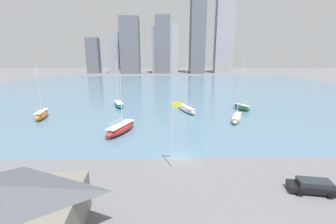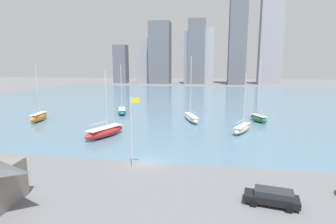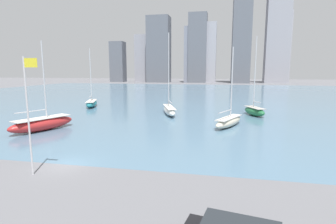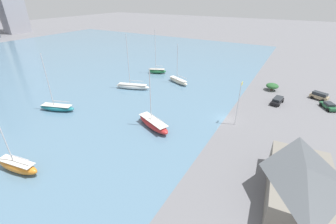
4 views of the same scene
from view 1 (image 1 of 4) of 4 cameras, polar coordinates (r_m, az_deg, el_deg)
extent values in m
plane|color=slate|center=(34.92, 3.14, -11.70)|extent=(500.00, 500.00, 0.00)
cube|color=slate|center=(102.47, 0.18, 5.69)|extent=(180.00, 140.00, 0.00)
cylinder|color=silver|center=(30.59, 1.03, -5.87)|extent=(0.14, 0.14, 9.50)
cube|color=yellow|center=(29.43, 2.27, 1.94)|extent=(1.10, 0.03, 0.70)
cube|color=slate|center=(206.85, -18.45, 13.40)|extent=(10.22, 8.60, 29.39)
cube|color=#9E9EA8|center=(209.11, -13.35, 14.42)|extent=(9.06, 12.00, 34.38)
cube|color=slate|center=(197.97, -9.62, 16.25)|extent=(15.58, 12.40, 45.60)
cube|color=gray|center=(199.57, -2.83, 15.35)|extent=(8.07, 13.15, 38.23)
cube|color=slate|center=(198.08, -1.36, 16.63)|extent=(12.45, 11.84, 46.90)
cube|color=#A8A8B2|center=(199.49, 0.24, 15.73)|extent=(14.69, 10.73, 40.73)
cube|color=slate|center=(199.75, 7.52, 20.02)|extent=(11.82, 15.37, 71.36)
cube|color=#9E9EA8|center=(206.73, 14.03, 18.11)|extent=(14.86, 9.04, 61.14)
cube|color=#A8A8B2|center=(214.12, 14.61, 16.04)|extent=(9.34, 13.93, 47.06)
ellipsoid|color=#B72828|center=(46.20, -11.91, -4.17)|extent=(6.01, 9.77, 1.82)
cube|color=silver|center=(45.94, -11.96, -3.15)|extent=(4.93, 8.01, 0.10)
cube|color=#2D2D33|center=(46.36, -11.88, -4.75)|extent=(0.80, 1.64, 0.82)
cylinder|color=silver|center=(45.25, -11.82, 3.61)|extent=(0.18, 0.18, 10.65)
cylinder|color=silver|center=(44.44, -13.07, -2.26)|extent=(1.81, 4.11, 0.14)
ellipsoid|color=#236B3D|center=(67.38, 18.25, 1.12)|extent=(4.36, 6.52, 1.58)
cube|color=#BCB7AD|center=(67.22, 18.30, 1.74)|extent=(3.58, 5.34, 0.10)
cube|color=#2D2D33|center=(67.47, 18.22, 0.76)|extent=(0.59, 1.09, 0.71)
cylinder|color=silver|center=(66.53, 18.47, 7.34)|extent=(0.18, 0.18, 13.01)
cylinder|color=silver|center=(66.45, 18.82, 2.57)|extent=(1.11, 2.31, 0.14)
ellipsoid|color=#1E757F|center=(70.05, -12.37, 1.93)|extent=(5.01, 8.97, 1.42)
cube|color=silver|center=(69.92, -12.40, 2.46)|extent=(4.11, 7.35, 0.10)
cube|color=#2D2D33|center=(70.14, -12.35, 1.62)|extent=(0.68, 1.53, 0.64)
cylinder|color=silver|center=(69.61, -12.75, 7.48)|extent=(0.18, 0.18, 12.09)
cylinder|color=silver|center=(68.28, -12.26, 3.17)|extent=(1.55, 4.03, 0.14)
ellipsoid|color=orange|center=(63.48, -29.42, -0.64)|extent=(3.22, 7.93, 1.93)
cube|color=silver|center=(63.28, -29.52, 0.17)|extent=(2.64, 6.50, 0.10)
cube|color=#2D2D33|center=(63.60, -29.36, -1.10)|extent=(0.39, 1.40, 0.87)
cylinder|color=silver|center=(62.83, -30.02, 5.56)|extent=(0.18, 0.18, 11.78)
cylinder|color=silver|center=(61.87, -30.01, 0.92)|extent=(0.77, 3.68, 0.14)
ellipsoid|color=beige|center=(55.74, 17.03, -1.53)|extent=(5.11, 8.48, 1.41)
cube|color=silver|center=(55.57, 17.07, -0.88)|extent=(4.19, 6.95, 0.10)
cube|color=#2D2D33|center=(55.84, 17.00, -1.91)|extent=(0.77, 1.46, 0.63)
cylinder|color=silver|center=(55.11, 17.54, 4.59)|extent=(0.18, 0.18, 10.46)
cylinder|color=silver|center=(53.75, 16.98, -0.11)|extent=(1.95, 4.13, 0.14)
ellipsoid|color=white|center=(62.21, 4.71, 0.72)|extent=(5.01, 10.19, 1.50)
cube|color=silver|center=(62.05, 4.72, 1.34)|extent=(4.11, 8.35, 0.10)
cube|color=#2D2D33|center=(62.31, 4.70, 0.35)|extent=(0.74, 1.78, 0.67)
cylinder|color=silver|center=(61.56, 4.56, 7.89)|extent=(0.18, 0.18, 13.97)
cylinder|color=silver|center=(60.64, 5.27, 2.14)|extent=(1.48, 3.98, 0.14)
cube|color=black|center=(31.59, 32.70, -15.81)|extent=(5.26, 2.80, 0.62)
cube|color=#23282D|center=(31.40, 33.19, -14.80)|extent=(3.74, 2.30, 0.60)
cylinder|color=black|center=(30.38, 30.56, -17.40)|extent=(0.69, 0.38, 0.65)
cylinder|color=black|center=(31.95, 29.29, -15.63)|extent=(0.69, 0.38, 0.65)
cylinder|color=black|center=(31.63, 36.01, -16.92)|extent=(0.69, 0.38, 0.65)
cylinder|color=black|center=(33.14, 34.49, -15.27)|extent=(0.69, 0.38, 0.65)
camera|label=2|loc=(11.32, 97.44, -13.08)|focal=28.00mm
camera|label=3|loc=(20.53, 51.36, -10.88)|focal=28.00mm
camera|label=4|loc=(47.27, -68.41, 17.00)|focal=24.00mm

